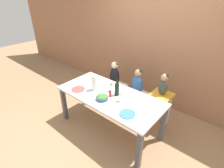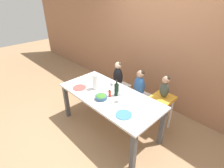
{
  "view_description": "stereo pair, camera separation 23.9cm",
  "coord_description": "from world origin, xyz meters",
  "views": [
    {
      "loc": [
        1.64,
        -1.86,
        2.31
      ],
      "look_at": [
        0.0,
        0.06,
        0.92
      ],
      "focal_mm": 28.0,
      "sensor_mm": 36.0,
      "label": 1
    },
    {
      "loc": [
        1.82,
        -1.69,
        2.31
      ],
      "look_at": [
        0.0,
        0.06,
        0.92
      ],
      "focal_mm": 28.0,
      "sensor_mm": 36.0,
      "label": 2
    }
  ],
  "objects": [
    {
      "name": "person_child_center",
      "position": [
        0.12,
        0.67,
        0.75
      ],
      "size": [
        0.23,
        0.15,
        0.53
      ],
      "color": "#3366B2",
      "rests_on": "chair_far_center"
    },
    {
      "name": "condiment_bottle_hot_sauce",
      "position": [
        0.05,
        -0.04,
        0.8
      ],
      "size": [
        0.04,
        0.04,
        0.13
      ],
      "color": "red",
      "rests_on": "dining_table"
    },
    {
      "name": "wine_glass_near",
      "position": [
        0.26,
        -0.02,
        0.87
      ],
      "size": [
        0.07,
        0.07,
        0.19
      ],
      "color": "white",
      "rests_on": "dining_table"
    },
    {
      "name": "salad_bowl_large",
      "position": [
        -0.0,
        -0.18,
        0.78
      ],
      "size": [
        0.2,
        0.2,
        0.07
      ],
      "color": "#335675",
      "rests_on": "dining_table"
    },
    {
      "name": "dinner_plate_front_left",
      "position": [
        -0.54,
        -0.23,
        0.74
      ],
      "size": [
        0.23,
        0.23,
        0.01
      ],
      "color": "#D14C47",
      "rests_on": "dining_table"
    },
    {
      "name": "person_child_left",
      "position": [
        -0.45,
        0.67,
        0.75
      ],
      "size": [
        0.23,
        0.15,
        0.53
      ],
      "color": "black",
      "rests_on": "chair_far_left"
    },
    {
      "name": "person_baby_right",
      "position": [
        0.62,
        0.67,
        0.9
      ],
      "size": [
        0.16,
        0.13,
        0.4
      ],
      "color": "#3D4238",
      "rests_on": "chair_right_highchair"
    },
    {
      "name": "chair_far_left",
      "position": [
        -0.45,
        0.67,
        0.41
      ],
      "size": [
        0.41,
        0.42,
        0.48
      ],
      "color": "silver",
      "rests_on": "ground_plane"
    },
    {
      "name": "dining_table",
      "position": [
        0.0,
        0.0,
        0.65
      ],
      "size": [
        1.82,
        0.84,
        0.74
      ],
      "color": "silver",
      "rests_on": "ground_plane"
    },
    {
      "name": "chair_right_highchair",
      "position": [
        0.62,
        0.67,
        0.54
      ],
      "size": [
        0.35,
        0.36,
        0.68
      ],
      "color": "silver",
      "rests_on": "ground_plane"
    },
    {
      "name": "dinner_plate_back_right",
      "position": [
        0.53,
        0.23,
        0.74
      ],
      "size": [
        0.23,
        0.23,
        0.01
      ],
      "color": "silver",
      "rests_on": "dining_table"
    },
    {
      "name": "wine_glass_far",
      "position": [
        -0.06,
        0.11,
        0.87
      ],
      "size": [
        0.07,
        0.07,
        0.19
      ],
      "color": "white",
      "rests_on": "dining_table"
    },
    {
      "name": "wine_bottle",
      "position": [
        0.1,
        0.07,
        0.85
      ],
      "size": [
        0.08,
        0.08,
        0.29
      ],
      "color": "black",
      "rests_on": "dining_table"
    },
    {
      "name": "ground_plane",
      "position": [
        0.0,
        0.0,
        0.0
      ],
      "size": [
        14.0,
        14.0,
        0.0
      ],
      "primitive_type": "plane",
      "color": "#9E7A56"
    },
    {
      "name": "wall_back",
      "position": [
        0.0,
        1.38,
        1.35
      ],
      "size": [
        10.0,
        0.06,
        2.7
      ],
      "color": "#9E6B4C",
      "rests_on": "ground_plane"
    },
    {
      "name": "chair_far_center",
      "position": [
        0.12,
        0.67,
        0.41
      ],
      "size": [
        0.41,
        0.42,
        0.48
      ],
      "color": "silver",
      "rests_on": "ground_plane"
    },
    {
      "name": "dinner_plate_back_left",
      "position": [
        -0.5,
        0.24,
        0.74
      ],
      "size": [
        0.23,
        0.23,
        0.01
      ],
      "color": "silver",
      "rests_on": "dining_table"
    },
    {
      "name": "dinner_plate_front_right",
      "position": [
        0.53,
        -0.22,
        0.74
      ],
      "size": [
        0.23,
        0.23,
        0.01
      ],
      "color": "teal",
      "rests_on": "dining_table"
    },
    {
      "name": "paper_towel_roll",
      "position": [
        -0.31,
        -0.04,
        0.88
      ],
      "size": [
        0.1,
        0.1,
        0.28
      ],
      "color": "white",
      "rests_on": "dining_table"
    }
  ]
}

